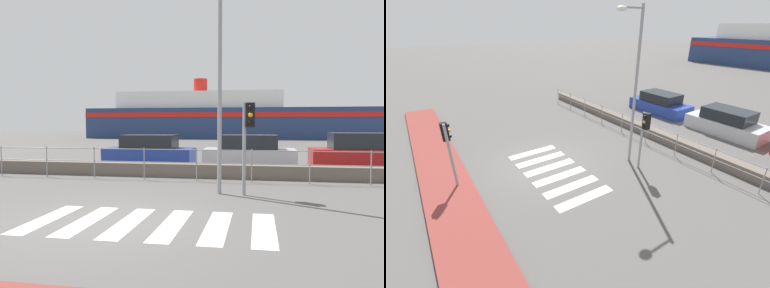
# 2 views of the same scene
# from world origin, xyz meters

# --- Properties ---
(ground_plane) EXTENTS (160.00, 160.00, 0.00)m
(ground_plane) POSITION_xyz_m (0.00, 0.00, 0.00)
(ground_plane) COLOR #565451
(crosswalk) EXTENTS (4.95, 2.40, 0.01)m
(crosswalk) POSITION_xyz_m (0.93, 0.00, 0.00)
(crosswalk) COLOR silver
(crosswalk) RESTS_ON ground_plane
(seawall) EXTENTS (18.98, 0.55, 0.49)m
(seawall) POSITION_xyz_m (0.00, 6.50, 0.25)
(seawall) COLOR #6B6056
(seawall) RESTS_ON ground_plane
(harbor_fence) EXTENTS (17.12, 0.04, 1.14)m
(harbor_fence) POSITION_xyz_m (0.00, 5.62, 0.75)
(harbor_fence) COLOR gray
(harbor_fence) RESTS_ON ground_plane
(traffic_light_far) EXTENTS (0.34, 0.32, 2.58)m
(traffic_light_far) POSITION_xyz_m (2.78, 3.29, 1.90)
(traffic_light_far) COLOR gray
(traffic_light_far) RESTS_ON ground_plane
(streetlamp) EXTENTS (0.32, 1.32, 6.53)m
(streetlamp) POSITION_xyz_m (1.97, 3.17, 4.03)
(streetlamp) COLOR gray
(streetlamp) RESTS_ON ground_plane
(ferry_boat) EXTENTS (37.43, 8.35, 7.75)m
(ferry_boat) POSITION_xyz_m (-0.90, 41.82, 2.53)
(ferry_boat) COLOR navy
(ferry_boat) RESTS_ON ground_plane
(parked_car_blue) EXTENTS (4.28, 1.86, 1.43)m
(parked_car_blue) POSITION_xyz_m (-2.17, 10.46, 0.61)
(parked_car_blue) COLOR #233D9E
(parked_car_blue) RESTS_ON ground_plane
(parked_car_silver) EXTENTS (4.22, 1.86, 1.46)m
(parked_car_silver) POSITION_xyz_m (2.65, 10.46, 0.62)
(parked_car_silver) COLOR #BCBCC1
(parked_car_silver) RESTS_ON ground_plane
(parked_car_red) EXTENTS (4.27, 1.79, 1.58)m
(parked_car_red) POSITION_xyz_m (7.53, 10.46, 0.67)
(parked_car_red) COLOR #B21919
(parked_car_red) RESTS_ON ground_plane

